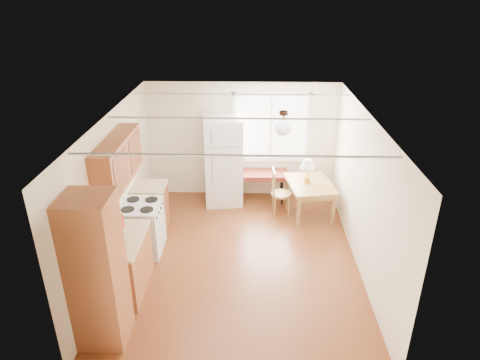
{
  "coord_description": "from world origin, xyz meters",
  "views": [
    {
      "loc": [
        0.21,
        -6.12,
        4.32
      ],
      "look_at": [
        0.01,
        0.71,
        1.15
      ],
      "focal_mm": 32.0,
      "sensor_mm": 36.0,
      "label": 1
    }
  ],
  "objects_px": {
    "refrigerator": "(223,161)",
    "dining_table": "(310,187)",
    "bench": "(255,175)",
    "chair": "(277,189)"
  },
  "relations": [
    {
      "from": "refrigerator",
      "to": "dining_table",
      "type": "height_order",
      "value": "refrigerator"
    },
    {
      "from": "dining_table",
      "to": "chair",
      "type": "height_order",
      "value": "chair"
    },
    {
      "from": "refrigerator",
      "to": "bench",
      "type": "height_order",
      "value": "refrigerator"
    },
    {
      "from": "bench",
      "to": "dining_table",
      "type": "xyz_separation_m",
      "value": [
        1.1,
        -0.59,
        0.01
      ]
    },
    {
      "from": "refrigerator",
      "to": "chair",
      "type": "height_order",
      "value": "refrigerator"
    },
    {
      "from": "refrigerator",
      "to": "bench",
      "type": "xyz_separation_m",
      "value": [
        0.67,
        0.07,
        -0.36
      ]
    },
    {
      "from": "bench",
      "to": "dining_table",
      "type": "distance_m",
      "value": 1.25
    },
    {
      "from": "dining_table",
      "to": "bench",
      "type": "bearing_deg",
      "value": 142.07
    },
    {
      "from": "refrigerator",
      "to": "dining_table",
      "type": "distance_m",
      "value": 1.88
    },
    {
      "from": "bench",
      "to": "chair",
      "type": "distance_m",
      "value": 0.73
    }
  ]
}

